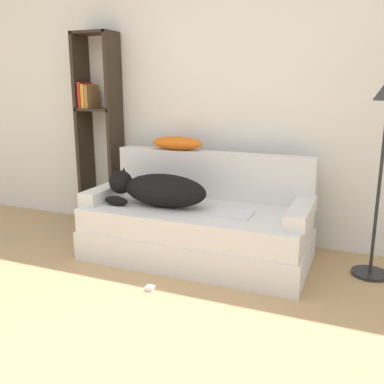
# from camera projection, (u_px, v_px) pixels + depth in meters

# --- Properties ---
(ground_plane) EXTENTS (20.00, 20.00, 0.00)m
(ground_plane) POSITION_uv_depth(u_px,v_px,m) (50.00, 374.00, 2.13)
(ground_plane) COLOR tan
(wall_back) EXTENTS (7.09, 0.06, 2.70)m
(wall_back) POSITION_uv_depth(u_px,v_px,m) (211.00, 91.00, 3.87)
(wall_back) COLOR silver
(wall_back) RESTS_ON ground_plane
(couch) EXTENTS (1.81, 0.87, 0.44)m
(couch) POSITION_uv_depth(u_px,v_px,m) (196.00, 233.00, 3.51)
(couch) COLOR silver
(couch) RESTS_ON ground_plane
(couch_backrest) EXTENTS (1.77, 0.15, 0.40)m
(couch_backrest) POSITION_uv_depth(u_px,v_px,m) (212.00, 175.00, 3.74)
(couch_backrest) COLOR silver
(couch_backrest) RESTS_ON couch
(couch_arm_left) EXTENTS (0.15, 0.68, 0.11)m
(couch_arm_left) POSITION_uv_depth(u_px,v_px,m) (109.00, 192.00, 3.75)
(couch_arm_left) COLOR silver
(couch_arm_left) RESTS_ON couch
(couch_arm_right) EXTENTS (0.15, 0.68, 0.11)m
(couch_arm_right) POSITION_uv_depth(u_px,v_px,m) (301.00, 212.00, 3.13)
(couch_arm_right) COLOR silver
(couch_arm_right) RESTS_ON couch
(dog) EXTENTS (0.87, 0.31, 0.29)m
(dog) POSITION_uv_depth(u_px,v_px,m) (158.00, 189.00, 3.47)
(dog) COLOR black
(dog) RESTS_ON couch
(laptop) EXTENTS (0.32, 0.25, 0.02)m
(laptop) POSITION_uv_depth(u_px,v_px,m) (232.00, 214.00, 3.26)
(laptop) COLOR silver
(laptop) RESTS_ON couch
(throw_pillow) EXTENTS (0.48, 0.21, 0.12)m
(throw_pillow) POSITION_uv_depth(u_px,v_px,m) (177.00, 143.00, 3.80)
(throw_pillow) COLOR orange
(throw_pillow) RESTS_ON couch_backrest
(bookshelf) EXTENTS (0.40, 0.26, 1.89)m
(bookshelf) POSITION_uv_depth(u_px,v_px,m) (98.00, 123.00, 4.19)
(bookshelf) COLOR #2D2319
(bookshelf) RESTS_ON ground_plane
(power_adapter) EXTENTS (0.06, 0.06, 0.03)m
(power_adapter) POSITION_uv_depth(u_px,v_px,m) (150.00, 288.00, 2.99)
(power_adapter) COLOR white
(power_adapter) RESTS_ON ground_plane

